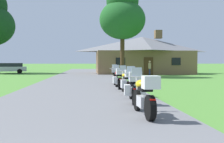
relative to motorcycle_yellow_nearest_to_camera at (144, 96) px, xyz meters
name	(u,v)px	position (x,y,z in m)	size (l,w,h in m)	color
ground_plane	(83,82)	(-1.95, 14.02, -0.62)	(500.00, 500.00, 0.00)	#4C8433
asphalt_driveway	(82,83)	(-1.95, 12.02, -0.59)	(6.40, 80.00, 0.06)	slate
motorcycle_yellow_nearest_to_camera	(144,96)	(0.00, 0.00, 0.00)	(0.66, 2.08, 1.30)	black
motorcycle_blue_second_in_row	(134,87)	(0.12, 2.48, -0.01)	(0.79, 2.08, 1.30)	black
motorcycle_yellow_third_in_row	(127,82)	(0.27, 5.14, -0.01)	(0.79, 2.08, 1.30)	black
motorcycle_red_fourth_in_row	(119,79)	(0.16, 7.74, -0.01)	(0.73, 2.08, 1.30)	black
motorcycle_orange_farthest_in_row	(115,76)	(0.22, 10.66, 0.00)	(0.66, 2.08, 1.30)	black
stone_lodge	(142,55)	(5.61, 28.60, 1.90)	(12.75, 8.29, 5.79)	brown
bystander_tan_shirt_near_lodge	(150,68)	(4.71, 20.08, 0.31)	(0.25, 0.55, 1.67)	navy
tree_by_lodge_front	(122,14)	(2.00, 20.88, 5.83)	(4.75, 4.75, 9.58)	#422D19
parked_silver_suv_far_left	(9,68)	(-12.02, 29.77, 0.16)	(4.91, 2.89, 1.40)	#ADAFB7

